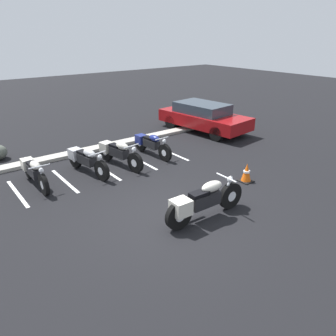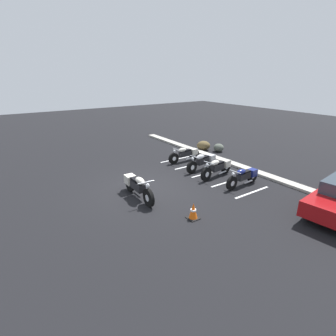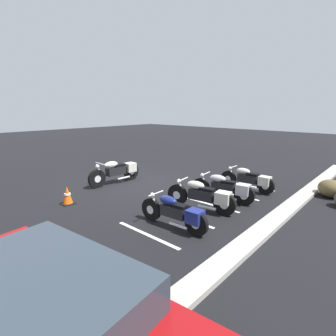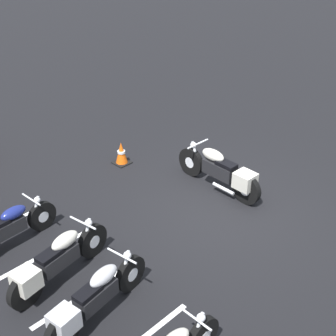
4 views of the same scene
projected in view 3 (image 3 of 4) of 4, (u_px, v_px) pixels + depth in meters
ground at (136, 183)px, 10.99m from camera, size 60.00×60.00×0.00m
motorcycle_cream_featured at (117, 171)px, 10.86m from camera, size 2.42×0.68×0.95m
parked_bike_0 at (249, 179)px, 9.81m from camera, size 0.60×2.13×0.84m
parked_bike_1 at (225, 188)px, 8.69m from camera, size 0.70×2.22×0.87m
parked_bike_2 at (203, 196)px, 7.89m from camera, size 0.74×2.26×0.89m
parked_bike_3 at (176, 212)px, 6.71m from camera, size 0.59×2.11×0.83m
car_red at (43, 312)px, 3.11m from camera, size 2.26×4.47×1.29m
concrete_curb at (276, 219)px, 7.22m from camera, size 18.00×0.50×0.12m
landscape_rock_1 at (331, 189)px, 9.14m from camera, size 1.09×1.14×0.62m
traffic_cone at (67, 196)px, 8.49m from camera, size 0.40×0.40×0.60m
stall_line_0 at (248, 186)px, 10.54m from camera, size 0.10×2.10×0.00m
stall_line_1 at (231, 194)px, 9.52m from camera, size 0.10×2.10×0.00m
stall_line_2 at (210, 204)px, 8.50m from camera, size 0.10×2.10×0.00m
stall_line_3 at (183, 217)px, 7.48m from camera, size 0.10×2.10×0.00m
stall_line_4 at (147, 235)px, 6.46m from camera, size 0.10×2.10×0.00m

